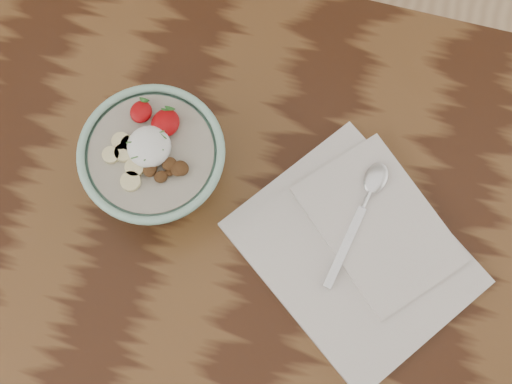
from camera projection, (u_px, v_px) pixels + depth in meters
table at (135, 260)px, 104.25cm from camera, size 160.00×90.00×75.00cm
breakfast_bowl at (155, 162)px, 92.06cm from camera, size 18.54×18.54×12.56cm
napkin at (360, 247)px, 94.57cm from camera, size 37.21×36.03×1.78cm
spoon at (368, 195)px, 95.10cm from camera, size 5.65×18.78×0.98cm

